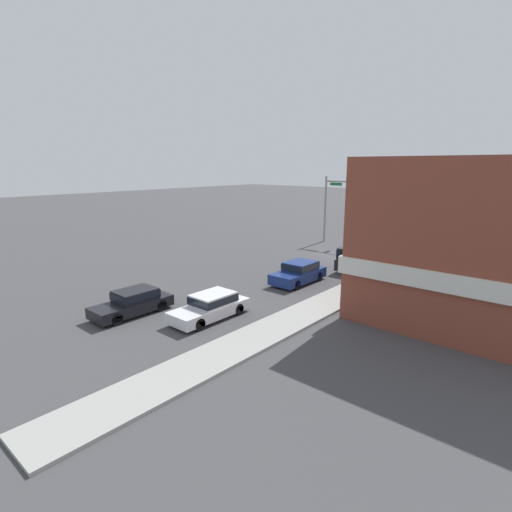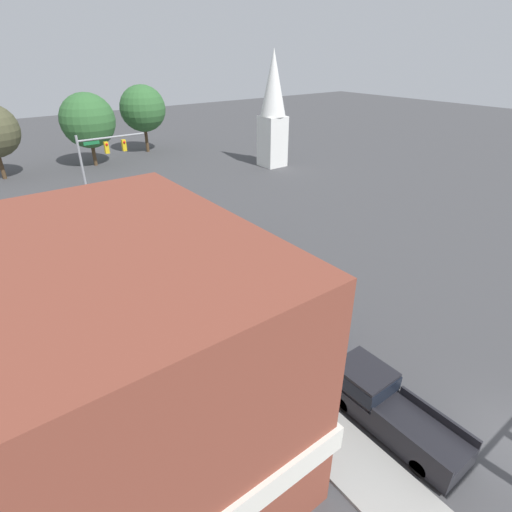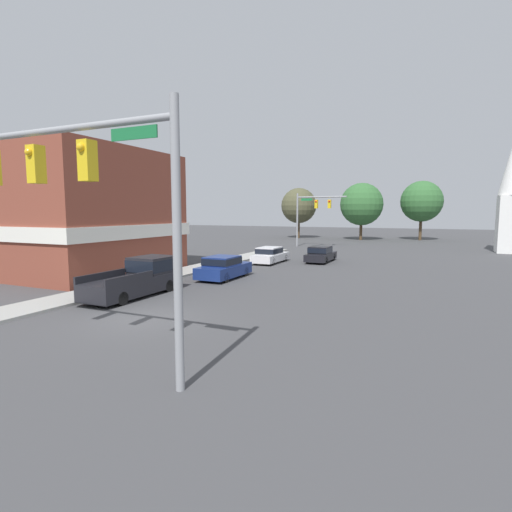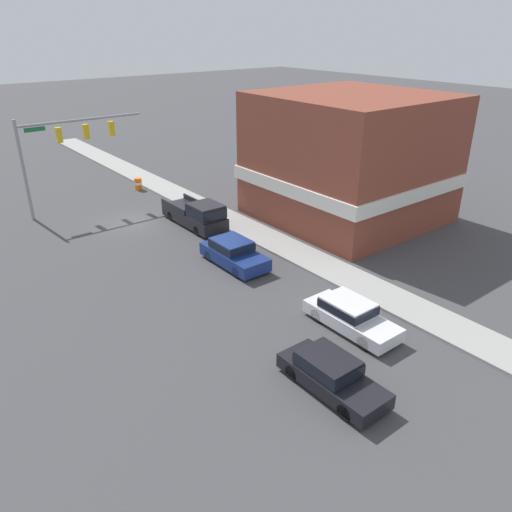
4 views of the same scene
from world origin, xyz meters
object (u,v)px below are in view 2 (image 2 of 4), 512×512
car_lead (303,317)px  pickup_truck_parked (382,401)px  car_oncoming (237,232)px  car_second_ahead (212,258)px

car_lead → pickup_truck_parked: bearing=-103.8°
car_oncoming → pickup_truck_parked: pickup_truck_parked is taller
car_lead → pickup_truck_parked: size_ratio=0.79×
car_lead → car_oncoming: car_lead is taller
car_lead → car_second_ahead: car_lead is taller
car_lead → car_oncoming: (3.48, 11.20, -0.05)m
car_oncoming → car_lead: bearing=72.7°
car_second_ahead → car_lead: bearing=-88.1°
car_oncoming → pickup_truck_parked: 18.14m
pickup_truck_parked → car_second_ahead: bearing=85.3°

